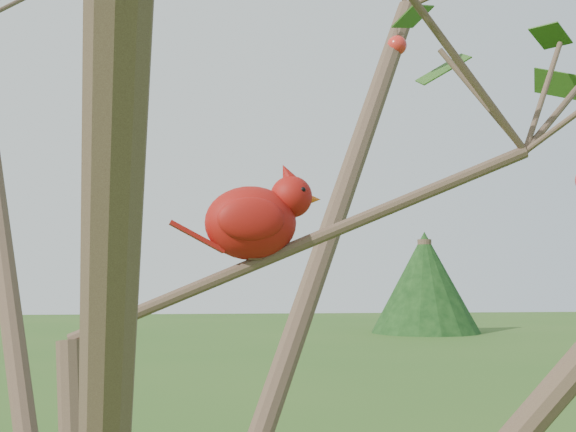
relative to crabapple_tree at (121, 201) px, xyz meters
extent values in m
sphere|color=red|center=(0.49, 0.61, 0.38)|extent=(0.04, 0.04, 0.04)
ellipsoid|color=#A0120D|center=(0.16, 0.11, -0.02)|extent=(0.13, 0.10, 0.10)
sphere|color=#A0120D|center=(0.21, 0.11, 0.02)|extent=(0.06, 0.06, 0.06)
cone|color=#A0120D|center=(0.21, 0.11, 0.05)|extent=(0.04, 0.03, 0.04)
cone|color=#D85914|center=(0.24, 0.11, 0.01)|extent=(0.03, 0.02, 0.02)
ellipsoid|color=black|center=(0.23, 0.11, 0.01)|extent=(0.02, 0.03, 0.03)
cube|color=#A0120D|center=(0.09, 0.10, -0.04)|extent=(0.07, 0.03, 0.04)
ellipsoid|color=#A0120D|center=(0.15, 0.14, -0.02)|extent=(0.09, 0.03, 0.06)
ellipsoid|color=#A0120D|center=(0.16, 0.07, -0.02)|extent=(0.09, 0.03, 0.06)
cylinder|color=#422D23|center=(7.81, 26.11, -0.51)|extent=(0.48, 0.48, 3.22)
cone|color=black|center=(7.81, 26.11, -0.38)|extent=(3.75, 3.75, 3.49)
camera|label=1|loc=(0.09, -0.95, -0.08)|focal=50.00mm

